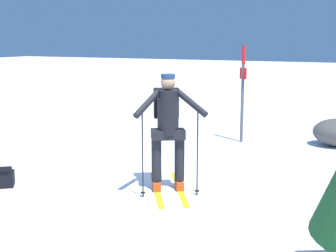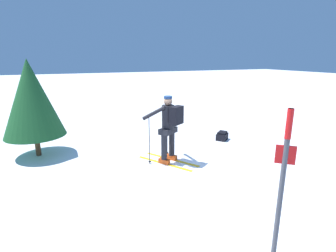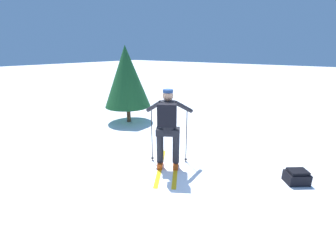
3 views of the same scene
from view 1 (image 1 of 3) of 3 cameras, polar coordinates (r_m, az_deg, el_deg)
ground_plane at (r=7.58m, az=0.62°, el=-6.58°), size 80.00×80.00×0.00m
skier at (r=6.91m, az=-0.03°, el=0.35°), size 1.29×1.65×1.74m
dropped_backpack at (r=7.68m, az=-19.83°, el=-5.99°), size 0.52×0.50×0.28m
trail_marker at (r=10.26m, az=9.10°, el=4.89°), size 0.20×0.17×2.09m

